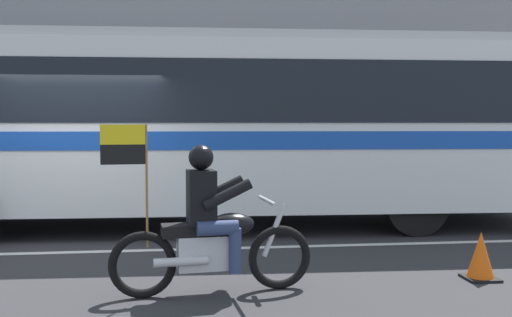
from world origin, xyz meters
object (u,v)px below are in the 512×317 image
Objects in this scene: motorcycle_with_rider at (211,231)px; fire_hydrant at (30,182)px; transit_bus at (208,118)px; traffic_cone at (481,257)px.

motorcycle_with_rider reaches higher than fire_hydrant.
fire_hydrant is (-3.69, 7.00, -0.15)m from motorcycle_with_rider.
traffic_cone is at bearing -51.58° from transit_bus.
transit_bus is 4.12m from motorcycle_with_rider.
fire_hydrant is at bearing 117.82° from motorcycle_with_rider.
motorcycle_with_rider is (-0.11, -3.94, -1.22)m from transit_bus.
motorcycle_with_rider is at bearing -62.18° from fire_hydrant.
traffic_cone is at bearing -45.14° from fire_hydrant.
fire_hydrant is 9.62m from traffic_cone.
transit_bus is 15.94× the size of fire_hydrant.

